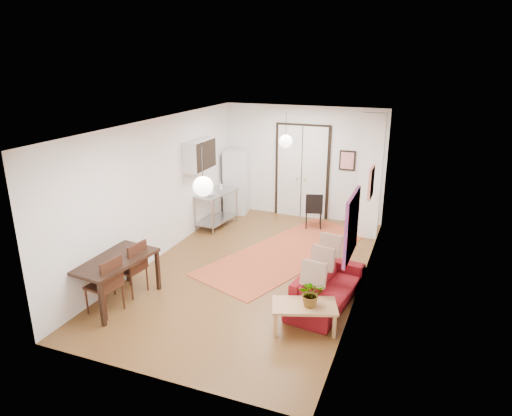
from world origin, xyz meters
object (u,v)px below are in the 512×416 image
(coffee_table, at_px, (304,308))
(dining_chair_near, at_px, (132,261))
(dining_table, at_px, (114,264))
(black_side_chair, at_px, (315,206))
(kitchen_counter, at_px, (216,204))
(fridge, at_px, (237,182))
(dining_chair_far, at_px, (107,278))
(sofa, at_px, (327,287))

(coffee_table, xyz_separation_m, dining_chair_near, (-3.22, 0.12, 0.20))
(dining_table, distance_m, black_side_chair, 5.38)
(dining_chair_near, bearing_deg, kitchen_counter, -172.84)
(fridge, height_order, dining_chair_far, fridge)
(kitchen_counter, height_order, dining_chair_far, dining_chair_far)
(black_side_chair, bearing_deg, coffee_table, 87.39)
(black_side_chair, bearing_deg, fridge, -22.51)
(coffee_table, bearing_deg, dining_chair_near, 177.81)
(dining_table, bearing_deg, kitchen_counter, 90.00)
(sofa, distance_m, dining_chair_near, 3.48)
(coffee_table, xyz_separation_m, dining_chair_far, (-3.22, -0.58, 0.20))
(sofa, xyz_separation_m, kitchen_counter, (-3.40, 2.68, 0.29))
(coffee_table, xyz_separation_m, dining_table, (-3.26, -0.33, 0.34))
(sofa, xyz_separation_m, coffee_table, (-0.14, -0.97, 0.09))
(kitchen_counter, bearing_deg, dining_chair_far, -81.45)
(dining_table, height_order, dining_chair_near, dining_chair_near)
(coffee_table, bearing_deg, black_side_chair, 102.27)
(sofa, relative_size, black_side_chair, 2.19)
(coffee_table, bearing_deg, sofa, 81.72)
(sofa, distance_m, fridge, 5.16)
(dining_chair_near, bearing_deg, sofa, 110.60)
(kitchen_counter, bearing_deg, black_side_chair, 29.59)
(kitchen_counter, distance_m, fridge, 1.23)
(sofa, height_order, dining_table, dining_table)
(coffee_table, distance_m, fridge, 5.84)
(sofa, distance_m, coffee_table, 0.98)
(kitchen_counter, bearing_deg, fridge, 96.39)
(dining_table, bearing_deg, sofa, 20.84)
(sofa, height_order, fridge, fridge)
(fridge, height_order, dining_chair_near, fridge)
(dining_table, relative_size, black_side_chair, 1.70)
(fridge, relative_size, dining_chair_near, 1.70)
(coffee_table, height_order, dining_chair_far, dining_chair_far)
(dining_chair_near, distance_m, black_side_chair, 4.95)
(dining_table, relative_size, dining_chair_far, 1.54)
(fridge, relative_size, black_side_chair, 1.88)
(dining_chair_near, relative_size, black_side_chair, 1.10)
(coffee_table, distance_m, dining_chair_far, 3.28)
(sofa, relative_size, dining_chair_far, 1.99)
(coffee_table, height_order, dining_table, dining_table)
(fridge, bearing_deg, sofa, -57.01)
(dining_table, bearing_deg, dining_chair_near, 84.88)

